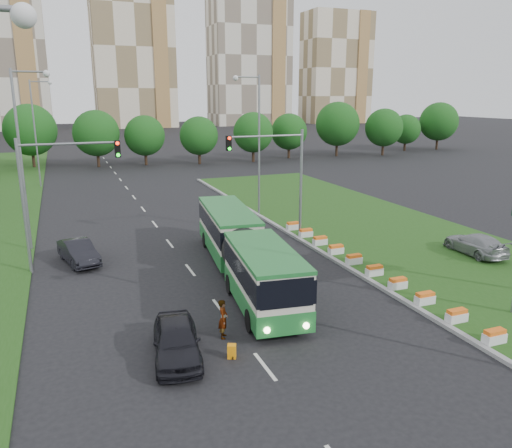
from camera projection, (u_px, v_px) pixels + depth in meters
name	position (u px, v px, depth m)	size (l,w,h in m)	color
ground	(274.00, 299.00, 26.07)	(360.00, 360.00, 0.00)	black
grass_median	(390.00, 235.00, 37.85)	(14.00, 60.00, 0.15)	#1F4814
median_kerb	(308.00, 244.00, 35.39)	(0.30, 60.00, 0.18)	gray
lane_markings	(151.00, 219.00, 43.04)	(0.20, 100.00, 0.01)	silver
flower_planters	(364.00, 265.00, 30.03)	(1.10, 20.30, 0.60)	silver
traffic_mast_median	(281.00, 168.00, 35.43)	(5.76, 0.32, 8.00)	gray
traffic_mast_left	(52.00, 183.00, 29.18)	(5.76, 0.32, 8.00)	gray
street_lamps	(172.00, 164.00, 32.53)	(36.00, 60.00, 12.00)	gray
tree_line	(194.00, 134.00, 78.06)	(120.00, 8.00, 9.00)	#144E14
apartment_tower_ceast	(133.00, 48.00, 160.33)	(25.00, 15.00, 50.00)	beige
apartment_tower_east	(249.00, 56.00, 174.81)	(27.00, 15.00, 47.00)	beige
midrise_east	(336.00, 69.00, 188.03)	(24.00, 14.00, 40.00)	beige
articulated_bus	(241.00, 249.00, 28.84)	(2.64, 16.93, 2.79)	beige
car_left_near	(176.00, 340.00, 20.07)	(1.83, 4.55, 1.55)	black
car_left_far	(78.00, 252.00, 31.52)	(1.56, 4.47, 1.47)	black
car_median	(475.00, 244.00, 32.87)	(1.93, 4.74, 1.38)	gray
pedestrian	(223.00, 319.00, 21.75)	(0.64, 0.42, 1.76)	gray
shopping_trolley	(232.00, 351.00, 20.18)	(0.34, 0.36, 0.58)	orange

